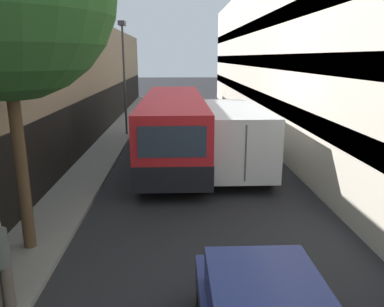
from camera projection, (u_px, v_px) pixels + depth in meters
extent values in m
plane|color=#232326|center=(195.00, 177.00, 14.63)|extent=(150.00, 150.00, 0.00)
cube|color=gray|center=(85.00, 177.00, 14.45)|extent=(1.67, 60.00, 0.13)
cube|color=#847056|center=(22.00, 93.00, 13.56)|extent=(2.40, 60.00, 6.59)
cube|color=black|center=(46.00, 146.00, 14.08)|extent=(1.08, 60.00, 2.63)
cube|color=beige|center=(338.00, 55.00, 13.69)|extent=(2.40, 60.00, 9.24)
cube|color=#333D47|center=(315.00, 118.00, 14.24)|extent=(1.08, 60.00, 0.70)
cube|color=#333D47|center=(319.00, 63.00, 13.73)|extent=(1.08, 60.00, 0.70)
cube|color=#333D47|center=(324.00, 4.00, 13.22)|extent=(1.08, 60.00, 0.70)
cube|color=navy|center=(267.00, 302.00, 5.28)|extent=(1.63, 2.15, 0.59)
cylinder|color=black|center=(298.00, 306.00, 6.58)|extent=(0.16, 0.60, 0.60)
cube|color=red|center=(174.00, 123.00, 16.96)|extent=(2.56, 11.48, 2.44)
cube|color=black|center=(174.00, 140.00, 17.16)|extent=(2.58, 11.50, 0.85)
cube|color=#2D3847|center=(173.00, 115.00, 16.87)|extent=(2.60, 10.56, 0.78)
cube|color=#2D3847|center=(172.00, 142.00, 11.29)|extent=(2.10, 0.04, 0.97)
cylinder|color=black|center=(154.00, 133.00, 20.64)|extent=(0.24, 1.00, 1.00)
cylinder|color=black|center=(195.00, 133.00, 20.73)|extent=(0.24, 1.00, 1.00)
cylinder|color=black|center=(143.00, 171.00, 13.75)|extent=(0.24, 1.00, 1.00)
cylinder|color=black|center=(204.00, 170.00, 13.84)|extent=(0.24, 1.00, 1.00)
cube|color=silver|center=(222.00, 123.00, 18.38)|extent=(2.37, 2.10, 2.05)
cube|color=silver|center=(233.00, 137.00, 14.74)|extent=(2.47, 5.39, 2.21)
cube|color=#4C4C4C|center=(246.00, 154.00, 12.12)|extent=(0.05, 0.02, 1.88)
cylinder|color=black|center=(199.00, 142.00, 18.57)|extent=(0.22, 0.96, 0.96)
cylinder|color=black|center=(244.00, 141.00, 18.66)|extent=(0.22, 0.96, 0.96)
cylinder|color=black|center=(208.00, 173.00, 13.52)|extent=(0.22, 0.96, 0.96)
cylinder|color=black|center=(269.00, 173.00, 13.60)|extent=(0.22, 0.96, 0.96)
cylinder|color=brown|center=(8.00, 286.00, 6.74)|extent=(0.19, 0.19, 0.84)
cylinder|color=#38383D|center=(125.00, 82.00, 21.45)|extent=(0.12, 0.12, 6.13)
cube|color=#38383D|center=(122.00, 23.00, 20.65)|extent=(0.36, 0.80, 0.24)
cylinder|color=#4C3823|center=(21.00, 162.00, 8.52)|extent=(0.28, 0.28, 4.20)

